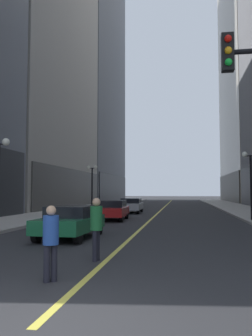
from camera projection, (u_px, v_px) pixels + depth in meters
name	position (u px, v px, depth m)	size (l,w,h in m)	color
ground_plane	(163.00, 208.00, 39.33)	(200.00, 200.00, 0.00)	#2D2D30
sidewalk_left	(92.00, 207.00, 40.63)	(4.50, 78.00, 0.15)	#ADA8A0
sidewalk_right	(239.00, 208.00, 38.04)	(4.50, 78.00, 0.15)	#ADA8A0
lane_centre_stripe	(163.00, 208.00, 39.33)	(0.16, 70.00, 0.01)	#E5D64C
building_left_mid	(15.00, 56.00, 42.92)	(15.29, 24.00, 37.42)	#A8A399
building_left_far	(85.00, 43.00, 68.63)	(12.07, 26.00, 62.56)	slate
car_green	(71.00, 221.00, 14.37)	(2.00, 4.10, 1.32)	#196038
car_red	(112.00, 209.00, 23.31)	(2.09, 4.20, 1.32)	#B21919
car_silver	(131.00, 205.00, 31.15)	(1.90, 4.34, 1.32)	#B7B7BC
pedestrian_in_blue_hoodie	(51.00, 237.00, 7.47)	(0.48, 0.48, 1.62)	black
pedestrian_in_green_parka	(96.00, 224.00, 9.71)	(0.40, 0.40, 1.74)	black
street_lamp_left_far	(92.00, 177.00, 33.45)	(1.06, 0.36, 4.43)	black
street_lamp_right_mid	(251.00, 170.00, 21.76)	(1.06, 0.36, 4.43)	black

